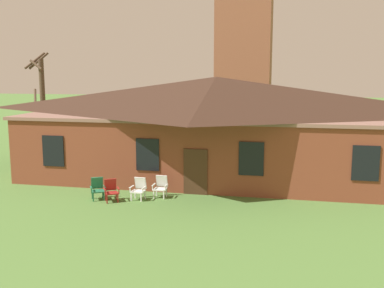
{
  "coord_description": "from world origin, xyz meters",
  "views": [
    {
      "loc": [
        3.9,
        -4.99,
        5.53
      ],
      "look_at": [
        0.95,
        8.85,
        3.27
      ],
      "focal_mm": 42.29,
      "sensor_mm": 36.0,
      "label": 1
    }
  ],
  "objects_px": {
    "lawn_chair_by_porch": "(98,188)",
    "lawn_chair_left_end": "(139,188)",
    "lawn_chair_middle": "(161,186)",
    "lawn_chair_near_door": "(111,190)"
  },
  "relations": [
    {
      "from": "lawn_chair_near_door",
      "to": "lawn_chair_left_end",
      "type": "height_order",
      "value": "same"
    },
    {
      "from": "lawn_chair_by_porch",
      "to": "lawn_chair_left_end",
      "type": "height_order",
      "value": "same"
    },
    {
      "from": "lawn_chair_near_door",
      "to": "lawn_chair_by_porch",
      "type": "bearing_deg",
      "value": 166.42
    },
    {
      "from": "lawn_chair_middle",
      "to": "lawn_chair_by_porch",
      "type": "bearing_deg",
      "value": -160.86
    },
    {
      "from": "lawn_chair_by_porch",
      "to": "lawn_chair_middle",
      "type": "xyz_separation_m",
      "value": [
        2.62,
        0.91,
        0.0
      ]
    },
    {
      "from": "lawn_chair_middle",
      "to": "lawn_chair_left_end",
      "type": "bearing_deg",
      "value": -145.75
    },
    {
      "from": "lawn_chair_by_porch",
      "to": "lawn_chair_left_end",
      "type": "relative_size",
      "value": 1.0
    },
    {
      "from": "lawn_chair_near_door",
      "to": "lawn_chair_middle",
      "type": "distance_m",
      "value": 2.21
    },
    {
      "from": "lawn_chair_by_porch",
      "to": "lawn_chair_middle",
      "type": "distance_m",
      "value": 2.78
    },
    {
      "from": "lawn_chair_by_porch",
      "to": "lawn_chair_near_door",
      "type": "relative_size",
      "value": 1.0
    }
  ]
}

